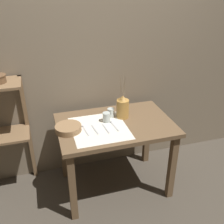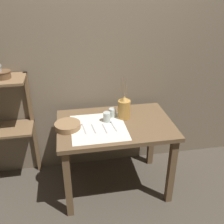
% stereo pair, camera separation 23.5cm
% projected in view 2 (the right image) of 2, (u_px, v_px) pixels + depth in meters
% --- Properties ---
extents(ground_plane, '(12.00, 12.00, 0.00)m').
position_uv_depth(ground_plane, '(115.00, 185.00, 2.77)').
color(ground_plane, '#473F35').
extents(stone_wall_back, '(7.00, 0.06, 2.40)m').
position_uv_depth(stone_wall_back, '(107.00, 62.00, 2.63)').
color(stone_wall_back, '#7A6B56').
rests_on(stone_wall_back, ground_plane).
extents(wooden_table, '(1.07, 0.72, 0.75)m').
position_uv_depth(wooden_table, '(115.00, 134.00, 2.48)').
color(wooden_table, brown).
rests_on(wooden_table, ground_plane).
extents(wooden_shelf_unit, '(0.51, 0.31, 1.16)m').
position_uv_depth(wooden_shelf_unit, '(4.00, 112.00, 2.50)').
color(wooden_shelf_unit, brown).
rests_on(wooden_shelf_unit, ground_plane).
extents(linen_cloth, '(0.49, 0.53, 0.00)m').
position_uv_depth(linen_cloth, '(98.00, 127.00, 2.36)').
color(linen_cloth, silver).
rests_on(linen_cloth, wooden_table).
extents(pitcher_with_flowers, '(0.12, 0.12, 0.43)m').
position_uv_depth(pitcher_with_flowers, '(124.00, 108.00, 2.48)').
color(pitcher_with_flowers, '#B7843D').
rests_on(pitcher_with_flowers, wooden_table).
extents(wooden_bowl, '(0.23, 0.23, 0.05)m').
position_uv_depth(wooden_bowl, '(68.00, 126.00, 2.33)').
color(wooden_bowl, '#8E6B47').
rests_on(wooden_bowl, wooden_table).
extents(glass_tumbler_near, '(0.07, 0.07, 0.09)m').
position_uv_depth(glass_tumbler_near, '(107.00, 117.00, 2.44)').
color(glass_tumbler_near, '#B7C1BC').
rests_on(glass_tumbler_near, wooden_table).
extents(glass_tumbler_far, '(0.07, 0.07, 0.09)m').
position_uv_depth(glass_tumbler_far, '(112.00, 113.00, 2.52)').
color(glass_tumbler_far, '#B7C1BC').
rests_on(glass_tumbler_far, wooden_table).
extents(spoon_outer, '(0.04, 0.18, 0.02)m').
position_uv_depth(spoon_outer, '(83.00, 126.00, 2.36)').
color(spoon_outer, '#A8A8AD').
rests_on(spoon_outer, wooden_table).
extents(knife_center, '(0.03, 0.17, 0.00)m').
position_uv_depth(knife_center, '(94.00, 129.00, 2.33)').
color(knife_center, '#A8A8AD').
rests_on(knife_center, wooden_table).
extents(fork_outer, '(0.03, 0.17, 0.00)m').
position_uv_depth(fork_outer, '(105.00, 128.00, 2.34)').
color(fork_outer, '#A8A8AD').
rests_on(fork_outer, wooden_table).
extents(spoon_inner, '(0.04, 0.18, 0.02)m').
position_uv_depth(spoon_inner, '(112.00, 124.00, 2.41)').
color(spoon_inner, '#A8A8AD').
rests_on(spoon_inner, wooden_table).
extents(metal_pot_small, '(0.14, 0.14, 0.07)m').
position_uv_depth(metal_pot_small, '(3.00, 74.00, 2.30)').
color(metal_pot_small, brown).
rests_on(metal_pot_small, wooden_shelf_unit).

